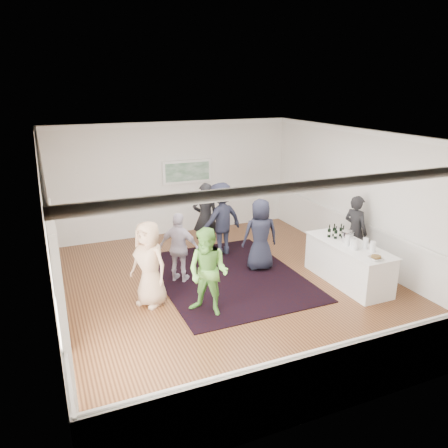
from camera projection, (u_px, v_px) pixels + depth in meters
name	position (u px, v px, depth m)	size (l,w,h in m)	color
floor	(230.00, 287.00, 9.40)	(8.00, 8.00, 0.00)	brown
ceiling	(231.00, 137.00, 8.42)	(7.00, 8.00, 0.02)	white
wall_left	(47.00, 239.00, 7.60)	(0.02, 8.00, 3.20)	white
wall_right	(367.00, 199.00, 10.21)	(0.02, 8.00, 3.20)	white
wall_back	(173.00, 179.00, 12.41)	(7.00, 0.02, 3.20)	white
wall_front	(361.00, 301.00, 5.40)	(7.00, 0.02, 3.20)	white
wainscoting	(230.00, 266.00, 9.24)	(7.00, 8.00, 1.00)	white
mirror	(46.00, 209.00, 8.69)	(0.05, 1.25, 1.85)	#F49B47
doorway	(58.00, 293.00, 6.01)	(0.10, 1.78, 2.56)	white
landscape_painting	(187.00, 172.00, 12.45)	(1.44, 0.06, 0.66)	white
area_rug	(228.00, 276.00, 9.91)	(3.06, 4.02, 0.02)	black
serving_table	(348.00, 263.00, 9.50)	(0.84, 2.19, 0.89)	white
bartender	(355.00, 231.00, 10.28)	(0.63, 0.41, 1.72)	black
guest_tan	(149.00, 264.00, 8.42)	(0.84, 0.54, 1.71)	tan
guest_green	(208.00, 272.00, 8.07)	(0.82, 0.64, 1.69)	#68B247
guest_lilac	(180.00, 248.00, 9.46)	(0.91, 0.38, 1.56)	silver
guest_dark_a	(221.00, 219.00, 10.93)	(1.21, 0.69, 1.87)	#1B1E2E
guest_dark_b	(205.00, 217.00, 11.22)	(0.66, 0.43, 1.80)	black
guest_navy	(260.00, 235.00, 10.09)	(0.83, 0.54, 1.69)	#1B1E2E
wine_bottles	(337.00, 231.00, 9.74)	(0.35, 0.26, 0.31)	black
juice_pitchers	(359.00, 243.00, 9.07)	(0.36, 0.62, 0.24)	#7BAD3E
ice_bucket	(348.00, 237.00, 9.47)	(0.26, 0.26, 0.24)	silver
nut_bowl	(376.00, 258.00, 8.53)	(0.28, 0.28, 0.08)	white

